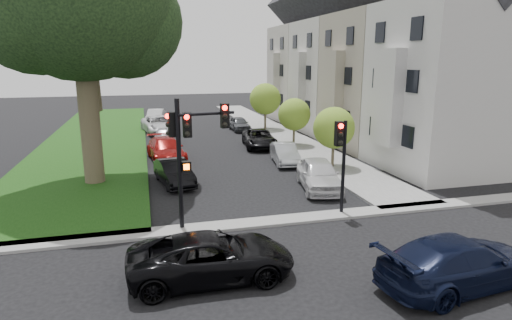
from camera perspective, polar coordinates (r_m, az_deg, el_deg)
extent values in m
plane|color=black|center=(16.35, 4.55, -10.80)|extent=(140.00, 140.00, 0.00)
cube|color=#143B0D|center=(38.82, -20.45, 2.70)|extent=(8.00, 44.00, 0.12)
cube|color=slate|center=(40.37, 2.39, 3.92)|extent=(3.50, 44.00, 0.12)
cube|color=slate|center=(18.07, 2.45, -8.14)|extent=(60.00, 1.00, 0.12)
cube|color=#A09F9A|center=(28.21, 23.96, 8.82)|extent=(7.00, 7.40, 10.00)
cube|color=#A09F9A|center=(26.03, 17.14, 7.98)|extent=(0.70, 2.20, 5.50)
cube|color=black|center=(26.13, 17.86, 10.15)|extent=(0.08, 3.60, 6.00)
cube|color=gray|center=(34.39, 16.13, 10.05)|extent=(7.00, 7.40, 10.00)
cube|color=gray|center=(32.63, 10.17, 9.33)|extent=(0.70, 2.20, 5.50)
cube|color=black|center=(32.71, 10.73, 11.07)|extent=(0.08, 3.60, 6.00)
cube|color=#9B9B9A|center=(41.02, 10.72, 10.79)|extent=(7.00, 7.40, 10.00)
cube|color=#9B9B9A|center=(39.55, 5.56, 10.15)|extent=(0.70, 2.20, 5.50)
cube|color=black|center=(39.61, 6.01, 11.59)|extent=(0.08, 3.60, 6.00)
cube|color=#B1AAA3|center=(47.90, 6.83, 11.27)|extent=(7.00, 7.40, 10.00)
cube|color=black|center=(48.22, 7.09, 20.17)|extent=(7.00, 7.55, 7.00)
cube|color=#B1AAA3|center=(46.65, 2.33, 10.68)|extent=(0.70, 2.20, 5.50)
cube|color=black|center=(46.70, 2.70, 11.91)|extent=(0.08, 3.60, 6.00)
cylinder|color=brown|center=(24.39, -21.36, 5.78)|extent=(1.06, 1.06, 7.69)
sphere|color=black|center=(25.11, -17.07, 17.31)|extent=(6.15, 6.15, 6.15)
sphere|color=black|center=(24.17, -27.34, 17.77)|extent=(6.53, 6.53, 6.53)
cylinder|color=brown|center=(26.97, 10.20, 0.80)|extent=(0.18, 0.18, 1.83)
sphere|color=olive|center=(26.66, 10.34, 4.25)|extent=(2.56, 2.56, 2.56)
cylinder|color=brown|center=(33.47, 5.06, 3.36)|extent=(0.18, 0.18, 1.78)
sphere|color=olive|center=(33.23, 5.12, 6.08)|extent=(2.50, 2.50, 2.50)
cylinder|color=brown|center=(41.09, 1.23, 5.50)|extent=(0.21, 0.21, 2.12)
sphere|color=olive|center=(40.87, 1.24, 8.15)|extent=(2.96, 2.96, 2.96)
cylinder|color=black|center=(16.79, -10.16, -0.86)|extent=(0.21, 0.21, 5.23)
cylinder|color=black|center=(16.54, -6.60, 6.15)|extent=(2.21, 0.44, 0.12)
cube|color=black|center=(16.51, -9.16, 4.64)|extent=(0.34, 0.30, 0.96)
cube|color=black|center=(16.67, -4.18, 5.91)|extent=(0.34, 0.30, 0.96)
cube|color=black|center=(16.71, -11.14, 4.67)|extent=(0.30, 0.34, 0.96)
sphere|color=#FF0C05|center=(16.31, -9.15, 5.68)|extent=(0.20, 0.20, 0.20)
sphere|color=black|center=(16.41, -9.07, 3.45)|extent=(0.20, 0.20, 0.20)
cube|color=black|center=(16.81, -9.30, -0.81)|extent=(0.39, 0.30, 0.38)
cube|color=#FF5905|center=(16.68, -9.25, -0.92)|extent=(0.22, 0.03, 0.22)
cylinder|color=black|center=(18.76, 11.57, -1.12)|extent=(0.16, 0.16, 4.15)
cube|color=black|center=(18.33, 11.03, 3.45)|extent=(0.34, 0.30, 1.04)
sphere|color=#FF0C05|center=(18.13, 11.30, 4.45)|extent=(0.22, 0.22, 0.22)
imported|color=black|center=(13.61, -5.93, -12.72)|extent=(5.16, 2.43, 1.43)
imported|color=black|center=(14.44, 25.52, -12.18)|extent=(5.57, 2.87, 1.54)
imported|color=silver|center=(22.57, 8.38, -1.89)|extent=(2.77, 4.96, 1.59)
imported|color=#999BA0|center=(27.90, 3.84, 0.87)|extent=(1.93, 4.16, 1.32)
imported|color=black|center=(32.96, 0.44, 2.88)|extent=(2.85, 5.16, 1.37)
imported|color=#3F4247|center=(40.72, -2.24, 4.85)|extent=(1.65, 3.89, 1.31)
imported|color=black|center=(23.57, -10.86, -1.64)|extent=(2.13, 4.28, 1.35)
imported|color=maroon|center=(29.26, -11.91, 1.39)|extent=(2.67, 5.39, 1.51)
imported|color=#999BA0|center=(35.18, -12.21, 3.17)|extent=(2.04, 3.92, 1.27)
imported|color=silver|center=(40.45, -12.84, 4.64)|extent=(3.40, 5.91, 1.55)
imported|color=silver|center=(46.49, -13.22, 5.67)|extent=(2.29, 4.67, 1.47)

